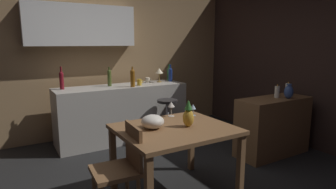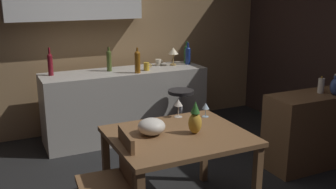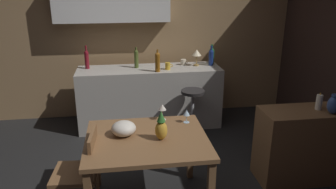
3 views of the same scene
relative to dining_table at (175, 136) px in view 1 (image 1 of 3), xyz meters
The scene contains 23 objects.
ground_plane 0.74m from the dining_table, 89.70° to the left, with size 9.00×9.00×0.00m, color black.
wall_kitchen_back 2.56m from the dining_table, 91.40° to the left, with size 5.20×0.33×2.60m.
wall_side_right 2.72m from the dining_table, 14.60° to the left, with size 0.10×4.40×2.60m, color #33231E.
dining_table is the anchor object (origin of this frame).
kitchen_counter 1.94m from the dining_table, 84.06° to the left, with size 2.10×0.60×0.90m, color #B2ADA3.
sideboard_cabinet 1.83m from the dining_table, ahead, with size 1.10×0.44×0.82m, color brown.
chair_near_window 0.62m from the dining_table, behind, with size 0.43×0.43×0.85m.
bar_stool 1.61m from the dining_table, 62.02° to the left, with size 0.34×0.34×0.70m.
wine_glass_left 0.55m from the dining_table, 33.65° to the left, with size 0.07×0.07×0.14m.
wine_glass_right 0.49m from the dining_table, 63.20° to the left, with size 0.08×0.08×0.17m.
pineapple_centerpiece 0.25m from the dining_table, 20.00° to the right, with size 0.11×0.11×0.28m.
fruit_bowl 0.27m from the dining_table, 157.17° to the left, with size 0.23×0.23×0.14m, color beige.
wine_bottle_amber 1.79m from the dining_table, 80.08° to the left, with size 0.07×0.07×0.32m.
wine_bottle_olive 2.02m from the dining_table, 89.51° to the left, with size 0.06×0.06×0.30m.
wine_bottle_green 2.40m from the dining_table, 60.34° to the left, with size 0.08×0.08×0.30m.
wine_bottle_cobalt 2.30m from the dining_table, 59.89° to the left, with size 0.07×0.07×0.30m.
wine_bottle_ruby 2.18m from the dining_table, 108.92° to the left, with size 0.06×0.06×0.34m.
cup_mustard 1.89m from the dining_table, 75.77° to the left, with size 0.11×0.07×0.10m.
cup_cream 2.20m from the dining_table, 70.35° to the left, with size 0.12×0.08×0.08m.
counter_lamp 2.22m from the dining_table, 65.07° to the left, with size 0.14×0.14×0.25m.
pillar_candle_tall 2.16m from the dining_table, ahead, with size 0.08×0.08×0.20m.
pillar_candle_short 1.88m from the dining_table, ahead, with size 0.07×0.07×0.19m.
vase_ceramic_blue 1.95m from the dining_table, ahead, with size 0.12×0.12×0.21m.
Camera 1 is at (-1.46, -2.68, 1.58)m, focal length 30.23 mm.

